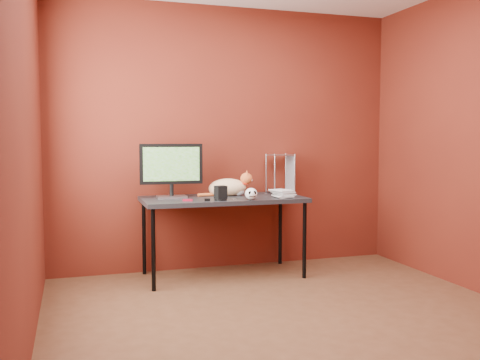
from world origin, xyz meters
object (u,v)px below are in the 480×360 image
object	(u,v)px
monitor	(171,168)
desk	(223,203)
book_stack	(276,154)
skull_mug	(251,194)
speaker	(221,194)
cat	(228,187)

from	to	relation	value
monitor	desk	bearing A→B (deg)	-7.29
desk	book_stack	size ratio (longest dim) A/B	1.84
desk	monitor	xyz separation A→B (m)	(-0.47, 0.08, 0.33)
skull_mug	speaker	xyz separation A→B (m)	(-0.27, 0.05, 0.01)
cat	speaker	world-z (taller)	cat
speaker	book_stack	bearing A→B (deg)	-7.23
monitor	speaker	xyz separation A→B (m)	(0.38, -0.32, -0.22)
cat	book_stack	bearing A→B (deg)	-18.62
book_stack	speaker	bearing A→B (deg)	-173.05
cat	speaker	xyz separation A→B (m)	(-0.17, -0.35, -0.02)
skull_mug	book_stack	bearing A→B (deg)	28.23
skull_mug	book_stack	xyz separation A→B (m)	(0.28, 0.12, 0.35)
cat	speaker	size ratio (longest dim) A/B	3.99
skull_mug	book_stack	distance (m)	0.47
desk	speaker	distance (m)	0.28
desk	cat	distance (m)	0.19
desk	monitor	distance (m)	0.58
monitor	speaker	world-z (taller)	monitor
book_stack	desk	bearing A→B (deg)	159.51
desk	speaker	world-z (taller)	speaker
desk	skull_mug	bearing A→B (deg)	-58.25
desk	cat	size ratio (longest dim) A/B	2.88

